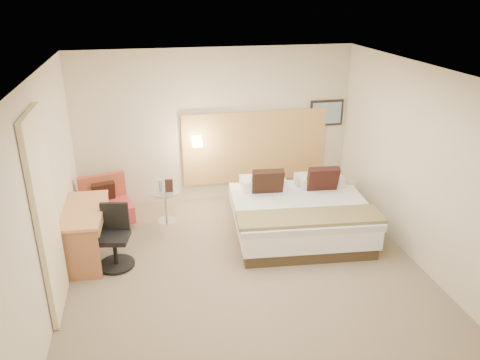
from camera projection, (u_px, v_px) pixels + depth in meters
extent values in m
cube|color=#796852|center=(246.00, 273.00, 6.38)|extent=(4.80, 5.00, 0.02)
cube|color=silver|center=(248.00, 72.00, 5.33)|extent=(4.80, 5.00, 0.02)
cube|color=beige|center=(216.00, 127.00, 8.12)|extent=(4.80, 0.02, 2.70)
cube|color=beige|center=(318.00, 306.00, 3.59)|extent=(4.80, 0.02, 2.70)
cube|color=beige|center=(44.00, 198.00, 5.40)|extent=(0.02, 5.00, 2.70)
cube|color=beige|center=(421.00, 168.00, 6.31)|extent=(0.02, 5.00, 2.70)
cube|color=tan|center=(255.00, 147.00, 8.37)|extent=(2.60, 0.04, 1.30)
cube|color=black|center=(326.00, 113.00, 8.42)|extent=(0.62, 0.03, 0.47)
cube|color=#778EA4|center=(327.00, 113.00, 8.40)|extent=(0.54, 0.01, 0.39)
cylinder|color=white|center=(197.00, 141.00, 8.05)|extent=(0.02, 0.12, 0.02)
cube|color=#FCEBC5|center=(197.00, 142.00, 8.00)|extent=(0.15, 0.15, 0.15)
cube|color=beige|center=(46.00, 217.00, 5.24)|extent=(0.06, 0.90, 2.42)
cylinder|color=#80A2C5|center=(161.00, 185.00, 7.55)|extent=(0.06, 0.06, 0.19)
cube|color=#391B17|center=(169.00, 186.00, 7.52)|extent=(0.13, 0.06, 0.21)
cube|color=#3D2E1E|center=(297.00, 227.00, 7.41)|extent=(2.08, 2.08, 0.18)
cube|color=white|center=(298.00, 213.00, 7.32)|extent=(2.14, 2.14, 0.30)
cube|color=silver|center=(303.00, 210.00, 6.99)|extent=(2.15, 1.59, 0.10)
cube|color=silver|center=(261.00, 183.00, 7.84)|extent=(0.72, 0.43, 0.18)
cube|color=silver|center=(316.00, 180.00, 7.95)|extent=(0.72, 0.43, 0.18)
cube|color=white|center=(264.00, 183.00, 7.57)|extent=(0.72, 0.43, 0.18)
cube|color=silver|center=(321.00, 181.00, 7.67)|extent=(0.72, 0.43, 0.18)
cube|color=black|center=(268.00, 183.00, 7.36)|extent=(0.52, 0.31, 0.51)
cube|color=black|center=(322.00, 181.00, 7.46)|extent=(0.52, 0.31, 0.51)
cube|color=gold|center=(310.00, 217.00, 6.60)|extent=(2.11, 0.72, 0.05)
cube|color=tan|center=(93.00, 233.00, 7.30)|extent=(0.09, 0.09, 0.09)
cube|color=#A5784E|center=(131.00, 225.00, 7.54)|extent=(0.09, 0.09, 0.09)
cube|color=#A36B4D|center=(87.00, 219.00, 7.73)|extent=(0.09, 0.09, 0.09)
cube|color=#B07E53|center=(123.00, 212.00, 7.98)|extent=(0.09, 0.09, 0.09)
cube|color=#B43032|center=(108.00, 212.00, 7.57)|extent=(0.89, 0.82, 0.28)
cube|color=#9F442A|center=(102.00, 186.00, 7.66)|extent=(0.75, 0.30, 0.42)
cube|color=black|center=(104.00, 192.00, 7.60)|extent=(0.39, 0.26, 0.37)
cylinder|color=white|center=(167.00, 220.00, 7.77)|extent=(0.35, 0.35, 0.02)
cylinder|color=silver|center=(166.00, 206.00, 7.67)|extent=(0.04, 0.04, 0.50)
cylinder|color=white|center=(165.00, 192.00, 7.57)|extent=(0.51, 0.51, 0.01)
cube|color=tan|center=(82.00, 210.00, 6.46)|extent=(0.63, 1.26, 0.04)
cube|color=#A76641|center=(79.00, 256.00, 6.08)|extent=(0.52, 0.07, 0.73)
cube|color=#AF6F44|center=(91.00, 216.00, 7.13)|extent=(0.52, 0.07, 0.73)
cube|color=#AE7D44|center=(87.00, 215.00, 6.50)|extent=(0.52, 1.18, 0.10)
cylinder|color=black|center=(117.00, 264.00, 6.52)|extent=(0.58, 0.58, 0.04)
cylinder|color=black|center=(115.00, 251.00, 6.43)|extent=(0.07, 0.07, 0.38)
cube|color=black|center=(114.00, 238.00, 6.35)|extent=(0.47, 0.47, 0.07)
cube|color=black|center=(115.00, 216.00, 6.43)|extent=(0.39, 0.12, 0.40)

